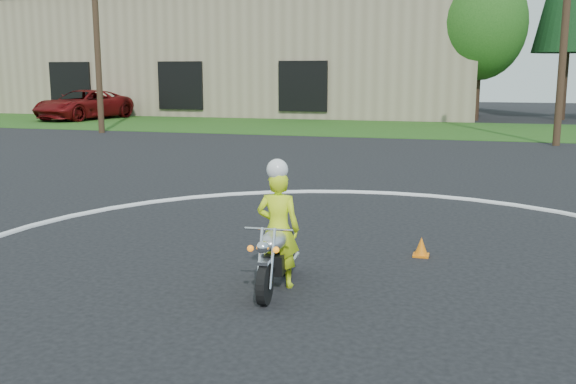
# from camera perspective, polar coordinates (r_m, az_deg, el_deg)

# --- Properties ---
(ground) EXTENTS (120.00, 120.00, 0.00)m
(ground) POSITION_cam_1_polar(r_m,az_deg,el_deg) (6.61, -0.71, -14.33)
(ground) COLOR black
(ground) RESTS_ON ground
(grass_strip) EXTENTS (120.00, 10.00, 0.02)m
(grass_strip) POSITION_cam_1_polar(r_m,az_deg,el_deg) (32.91, 12.80, 5.45)
(grass_strip) COLOR #1E4714
(grass_strip) RESTS_ON ground
(course_markings) EXTENTS (19.05, 19.05, 0.12)m
(course_markings) POSITION_cam_1_polar(r_m,az_deg,el_deg) (10.49, 17.80, -5.31)
(course_markings) COLOR silver
(course_markings) RESTS_ON ground
(primary_motorcycle) EXTENTS (0.61, 1.75, 0.92)m
(primary_motorcycle) POSITION_cam_1_polar(r_m,az_deg,el_deg) (8.34, -1.10, -5.72)
(primary_motorcycle) COLOR black
(primary_motorcycle) RESTS_ON ground
(rider_primary_grp) EXTENTS (0.59, 0.41, 1.71)m
(rider_primary_grp) POSITION_cam_1_polar(r_m,az_deg,el_deg) (8.37, -0.89, -3.00)
(rider_primary_grp) COLOR #E1FF1A
(rider_primary_grp) RESTS_ON ground
(pickup_grp) EXTENTS (4.08, 6.82, 1.77)m
(pickup_grp) POSITION_cam_1_polar(r_m,az_deg,el_deg) (41.03, -17.74, 7.40)
(pickup_grp) COLOR #650B0D
(pickup_grp) RESTS_ON ground
(warehouse) EXTENTS (41.00, 17.00, 8.30)m
(warehouse) POSITION_cam_1_polar(r_m,az_deg,el_deg) (49.83, -7.71, 12.03)
(warehouse) COLOR tan
(warehouse) RESTS_ON ground
(utility_poles) EXTENTS (41.60, 1.12, 10.00)m
(utility_poles) POSITION_cam_1_polar(r_m,az_deg,el_deg) (27.06, 23.52, 14.81)
(utility_poles) COLOR #473321
(utility_poles) RESTS_ON ground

